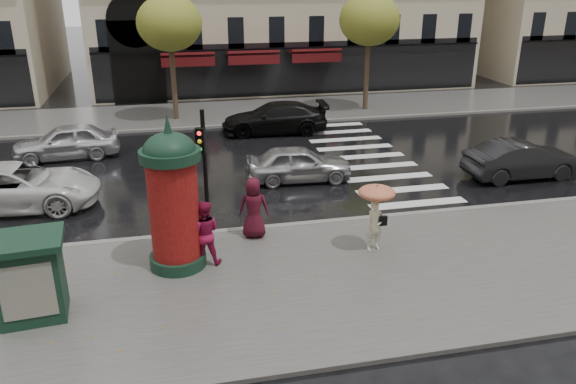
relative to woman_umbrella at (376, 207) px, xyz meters
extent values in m
plane|color=black|center=(-3.12, -0.80, -1.46)|extent=(160.00, 160.00, 0.00)
cube|color=#474744|center=(-3.12, -1.30, -1.40)|extent=(90.00, 7.00, 0.12)
cube|color=#474744|center=(-3.12, 18.20, -1.40)|extent=(90.00, 6.00, 0.12)
cube|color=slate|center=(-3.12, 2.20, -1.39)|extent=(90.00, 0.25, 0.14)
cube|color=slate|center=(-3.12, 15.20, -1.39)|extent=(90.00, 0.25, 0.14)
cube|color=silver|center=(2.88, 8.80, -1.45)|extent=(3.60, 11.75, 0.01)
cylinder|color=#38281C|center=(-5.12, 17.20, 1.14)|extent=(0.28, 0.28, 5.20)
ellipsoid|color=#616C22|center=(-5.12, 17.20, 3.74)|extent=(3.40, 3.40, 2.89)
cylinder|color=#38281C|center=(5.88, 17.20, 1.14)|extent=(0.28, 0.28, 5.20)
ellipsoid|color=#616C22|center=(5.88, 17.20, 3.74)|extent=(3.40, 3.40, 2.89)
imported|color=beige|center=(0.00, 0.00, -0.58)|extent=(0.62, 0.47, 1.52)
cylinder|color=black|center=(0.00, 0.00, -0.07)|extent=(0.02, 0.02, 0.96)
ellipsoid|color=red|center=(0.00, 0.00, 0.44)|extent=(1.05, 1.05, 0.37)
cone|color=black|center=(0.00, 0.00, 0.65)|extent=(0.04, 0.04, 0.08)
cube|color=black|center=(0.22, -0.06, -0.42)|extent=(0.22, 0.10, 0.28)
imported|color=maroon|center=(-4.86, 0.21, -0.41)|extent=(0.99, 0.83, 1.84)
imported|color=#440D1B|center=(-3.27, 1.60, -0.40)|extent=(1.02, 0.76, 1.88)
cylinder|color=black|center=(-5.61, 0.26, -1.17)|extent=(1.54, 1.54, 0.33)
cylinder|color=maroon|center=(-5.61, 0.26, 0.37)|extent=(1.32, 1.32, 2.75)
cylinder|color=black|center=(-5.61, 0.26, 1.85)|extent=(1.58, 1.58, 0.28)
ellipsoid|color=black|center=(-5.61, 0.26, 1.96)|extent=(1.36, 1.36, 0.96)
cone|color=black|center=(-5.61, 0.26, 2.68)|extent=(0.22, 0.22, 0.50)
cylinder|color=black|center=(-4.66, 1.39, 0.70)|extent=(0.12, 0.12, 4.07)
cube|color=black|center=(-4.75, 1.19, 1.92)|extent=(0.31, 0.27, 0.71)
cube|color=black|center=(-8.97, -1.52, -0.41)|extent=(1.51, 1.27, 1.86)
cube|color=black|center=(-8.97, -1.52, 0.61)|extent=(1.80, 1.56, 0.16)
imported|color=#AEAFB3|center=(-0.73, 6.44, -0.75)|extent=(4.23, 1.92, 1.41)
imported|color=black|center=(8.02, 4.84, -0.70)|extent=(4.58, 1.62, 1.51)
imported|color=silver|center=(-10.92, 5.86, -0.67)|extent=(5.78, 2.91, 1.57)
imported|color=black|center=(-0.29, 13.58, -0.68)|extent=(5.48, 2.55, 1.55)
imported|color=silver|center=(-10.02, 11.39, -0.70)|extent=(4.63, 2.28, 1.52)
camera|label=1|loc=(-5.59, -13.80, 6.22)|focal=35.00mm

